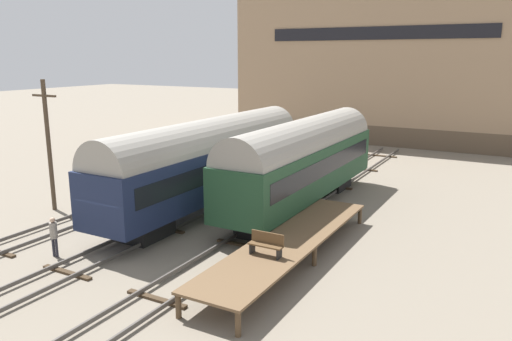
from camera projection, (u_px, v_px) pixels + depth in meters
The scene contains 11 objects.
ground_plane at pixel (120, 249), 22.66m from camera, with size 200.00×200.00×0.00m, color slate.
track_left at pixel (51, 229), 24.82m from camera, with size 2.60×60.00×0.26m.
track_middle at pixel (120, 246), 22.63m from camera, with size 2.60×60.00×0.26m.
track_right at pixel (204, 266), 20.44m from camera, with size 2.60×60.00×0.26m.
train_car_green at pixel (303, 158), 28.24m from camera, with size 3.11×15.24×5.14m.
train_car_navy at pixel (209, 158), 28.18m from camera, with size 3.14×16.93×5.16m.
station_platform at pixel (289, 241), 21.22m from camera, with size 2.62×12.65×0.97m.
bench at pixel (266, 243), 19.39m from camera, with size 1.40×0.40×0.91m.
person_worker at pixel (54, 233), 21.57m from camera, with size 0.32×0.32×1.80m.
utility_pole at pixel (49, 143), 27.63m from camera, with size 1.80×0.24×7.34m.
warehouse_building at pixel (391, 45), 51.70m from camera, with size 30.27×11.70×19.33m.
Camera 1 is at (15.73, -15.61, 8.58)m, focal length 35.00 mm.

